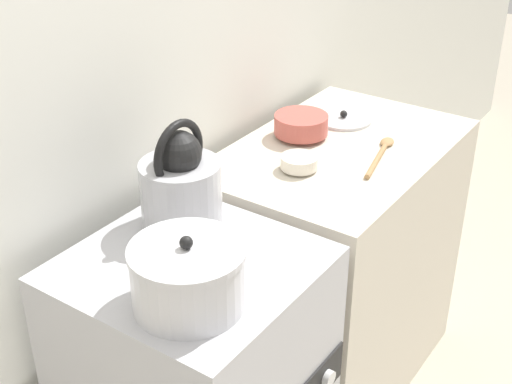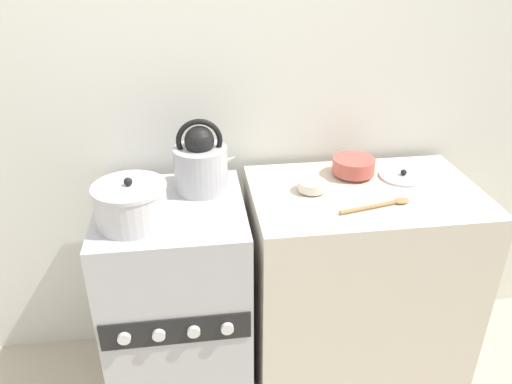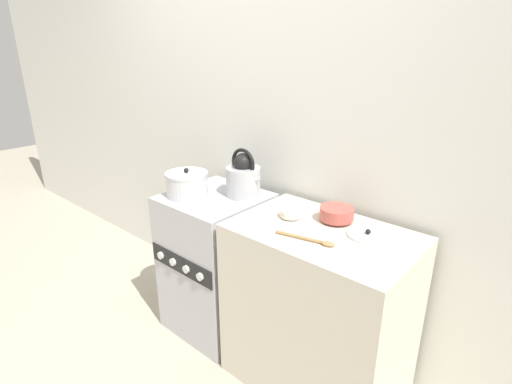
{
  "view_description": "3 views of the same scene",
  "coord_description": "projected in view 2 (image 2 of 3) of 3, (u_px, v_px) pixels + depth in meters",
  "views": [
    {
      "loc": [
        -1.02,
        -0.62,
        1.82
      ],
      "look_at": [
        0.28,
        0.28,
        0.94
      ],
      "focal_mm": 50.0,
      "sensor_mm": 36.0,
      "label": 1
    },
    {
      "loc": [
        0.09,
        -1.31,
        1.76
      ],
      "look_at": [
        0.31,
        0.25,
        0.93
      ],
      "focal_mm": 35.0,
      "sensor_mm": 36.0,
      "label": 2
    },
    {
      "loc": [
        1.61,
        -1.2,
        1.72
      ],
      "look_at": [
        0.31,
        0.28,
        0.99
      ],
      "focal_mm": 28.0,
      "sensor_mm": 36.0,
      "label": 3
    }
  ],
  "objects": [
    {
      "name": "small_ceramic_bowl",
      "position": [
        312.0,
        186.0,
        1.86
      ],
      "size": [
        0.11,
        0.11,
        0.04
      ],
      "color": "beige",
      "rests_on": "counter"
    },
    {
      "name": "stove",
      "position": [
        179.0,
        303.0,
        1.99
      ],
      "size": [
        0.53,
        0.57,
        0.89
      ],
      "color": "#B2B2B7",
      "rests_on": "ground_plane"
    },
    {
      "name": "wall_back",
      "position": [
        164.0,
        79.0,
        1.93
      ],
      "size": [
        7.0,
        0.06,
        2.5
      ],
      "color": "silver",
      "rests_on": "ground_plane"
    },
    {
      "name": "enamel_bowl",
      "position": [
        353.0,
        166.0,
        1.98
      ],
      "size": [
        0.17,
        0.17,
        0.07
      ],
      "color": "#B75147",
      "rests_on": "counter"
    },
    {
      "name": "loose_pot_lid",
      "position": [
        403.0,
        176.0,
        1.98
      ],
      "size": [
        0.19,
        0.19,
        0.03
      ],
      "color": "silver",
      "rests_on": "counter"
    },
    {
      "name": "wooden_spoon",
      "position": [
        382.0,
        205.0,
        1.76
      ],
      "size": [
        0.28,
        0.09,
        0.02
      ],
      "color": "#A37A4C",
      "rests_on": "counter"
    },
    {
      "name": "cooking_pot",
      "position": [
        131.0,
        204.0,
        1.65
      ],
      "size": [
        0.24,
        0.24,
        0.17
      ],
      "color": "silver",
      "rests_on": "stove"
    },
    {
      "name": "counter",
      "position": [
        356.0,
        285.0,
        2.08
      ],
      "size": [
        0.87,
        0.56,
        0.89
      ],
      "color": "beige",
      "rests_on": "ground_plane"
    },
    {
      "name": "kettle",
      "position": [
        201.0,
        163.0,
        1.85
      ],
      "size": [
        0.25,
        0.2,
        0.28
      ],
      "color": "#B2B2B7",
      "rests_on": "stove"
    }
  ]
}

